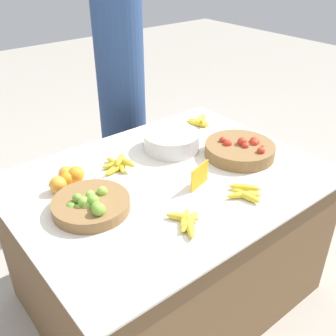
{
  "coord_description": "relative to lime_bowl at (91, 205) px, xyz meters",
  "views": [
    {
      "loc": [
        -0.98,
        -1.22,
        1.75
      ],
      "look_at": [
        0.0,
        0.0,
        0.81
      ],
      "focal_mm": 42.0,
      "sensor_mm": 36.0,
      "label": 1
    }
  ],
  "objects": [
    {
      "name": "banana_bunch_back_center",
      "position": [
        0.93,
        0.35,
        -0.01
      ],
      "size": [
        0.15,
        0.16,
        0.06
      ],
      "color": "yellow",
      "rests_on": "market_table"
    },
    {
      "name": "ground_plane",
      "position": [
        0.41,
        0.0,
        -0.79
      ],
      "size": [
        12.0,
        12.0,
        0.0
      ],
      "primitive_type": "plane",
      "color": "#ADA599"
    },
    {
      "name": "market_table",
      "position": [
        0.41,
        0.0,
        -0.41
      ],
      "size": [
        1.44,
        1.1,
        0.76
      ],
      "color": "brown",
      "rests_on": "ground_plane"
    },
    {
      "name": "tomato_basket",
      "position": [
        0.83,
        -0.07,
        0.01
      ],
      "size": [
        0.36,
        0.36,
        0.1
      ],
      "color": "olive",
      "rests_on": "market_table"
    },
    {
      "name": "orange_pile",
      "position": [
        0.01,
        0.24,
        0.01
      ],
      "size": [
        0.18,
        0.14,
        0.08
      ],
      "color": "orange",
      "rests_on": "market_table"
    },
    {
      "name": "banana_bunch_middle_left",
      "position": [
        0.25,
        -0.32,
        -0.02
      ],
      "size": [
        0.14,
        0.19,
        0.03
      ],
      "color": "yellow",
      "rests_on": "market_table"
    },
    {
      "name": "price_sign",
      "position": [
        0.47,
        -0.14,
        0.02
      ],
      "size": [
        0.13,
        0.04,
        0.11
      ],
      "rotation": [
        0.0,
        0.0,
        0.26
      ],
      "color": "orange",
      "rests_on": "market_table"
    },
    {
      "name": "banana_bunch_front_center",
      "position": [
        0.28,
        0.22,
        -0.01
      ],
      "size": [
        0.18,
        0.19,
        0.06
      ],
      "color": "yellow",
      "rests_on": "market_table"
    },
    {
      "name": "metal_bowl",
      "position": [
        0.6,
        0.21,
        0.02
      ],
      "size": [
        0.3,
        0.3,
        0.09
      ],
      "color": "silver",
      "rests_on": "market_table"
    },
    {
      "name": "lime_bowl",
      "position": [
        0.0,
        0.0,
        0.0
      ],
      "size": [
        0.32,
        0.32,
        0.1
      ],
      "color": "olive",
      "rests_on": "market_table"
    },
    {
      "name": "vendor_person",
      "position": [
        0.75,
        0.92,
        -0.01
      ],
      "size": [
        0.31,
        0.31,
        1.68
      ],
      "color": "navy",
      "rests_on": "ground_plane"
    },
    {
      "name": "banana_bunch_middle_right",
      "position": [
        0.58,
        -0.33,
        -0.02
      ],
      "size": [
        0.18,
        0.18,
        0.03
      ],
      "color": "yellow",
      "rests_on": "market_table"
    }
  ]
}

